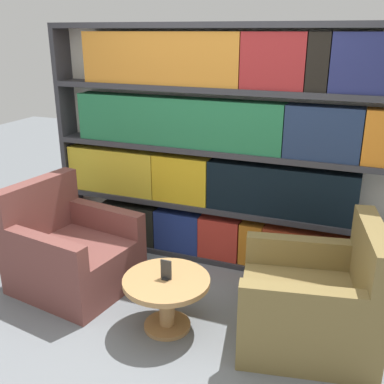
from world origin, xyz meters
name	(u,v)px	position (x,y,z in m)	size (l,w,h in m)	color
ground_plane	(160,345)	(0.00, 0.00, 0.00)	(14.00, 14.00, 0.00)	slate
bookshelf	(225,151)	(0.02, 1.40, 1.10)	(3.37, 0.30, 2.20)	silver
armchair_left	(71,254)	(-1.07, 0.46, 0.30)	(1.03, 0.97, 0.92)	brown
armchair_right	(313,304)	(0.99, 0.46, 0.30)	(1.06, 1.00, 0.92)	olive
coffee_table	(167,293)	(-0.04, 0.22, 0.30)	(0.65, 0.65, 0.42)	#AD7F4C
table_sign	(166,271)	(-0.04, 0.22, 0.48)	(0.08, 0.06, 0.15)	black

